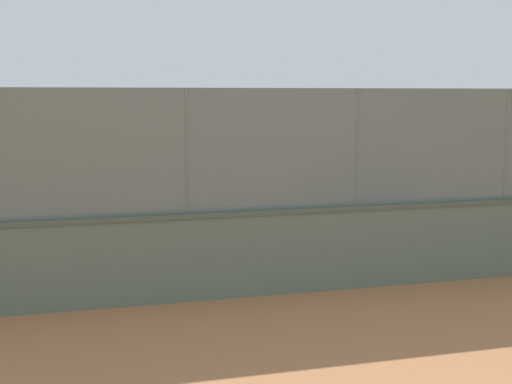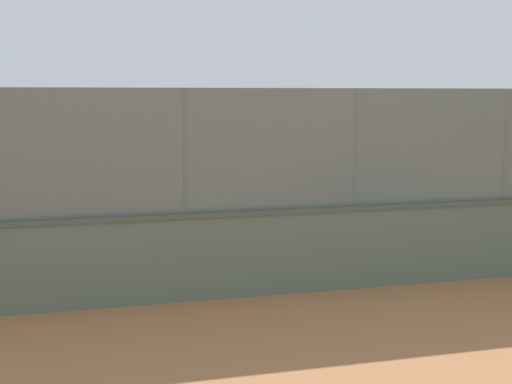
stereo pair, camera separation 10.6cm
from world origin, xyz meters
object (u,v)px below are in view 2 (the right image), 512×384
(player_foreground_swinging, at_px, (326,195))
(player_near_wall_returning, at_px, (124,178))
(sports_ball, at_px, (209,182))
(player_crossing_court, at_px, (229,181))

(player_foreground_swinging, distance_m, player_near_wall_returning, 6.68)
(player_foreground_swinging, bearing_deg, player_near_wall_returning, -40.94)
(player_foreground_swinging, height_order, sports_ball, player_foreground_swinging)
(player_foreground_swinging, relative_size, player_near_wall_returning, 0.89)
(player_crossing_court, relative_size, player_near_wall_returning, 0.92)
(player_foreground_swinging, bearing_deg, sports_ball, -40.56)
(player_foreground_swinging, xyz_separation_m, player_near_wall_returning, (5.05, -4.38, 0.13))
(player_crossing_court, xyz_separation_m, sports_ball, (0.84, 1.04, 0.14))
(player_near_wall_returning, bearing_deg, sports_ball, 138.61)
(player_crossing_court, bearing_deg, sports_ball, 50.97)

